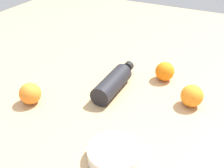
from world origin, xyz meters
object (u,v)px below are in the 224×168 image
object	(u,v)px
orange_1	(30,94)
orange_2	(192,96)
water_bottle	(115,81)
ceramic_bowl	(114,154)
orange_0	(165,71)

from	to	relation	value
orange_1	orange_2	world-z (taller)	orange_2
orange_1	orange_2	size ratio (longest dim) A/B	0.99
water_bottle	ceramic_bowl	distance (m)	0.36
water_bottle	orange_0	world-z (taller)	orange_0
water_bottle	ceramic_bowl	xyz separation A→B (m)	(-0.33, -0.16, -0.02)
water_bottle	orange_1	distance (m)	0.32
orange_2	ceramic_bowl	bearing A→B (deg)	159.68
orange_2	water_bottle	bearing A→B (deg)	96.00
orange_0	orange_2	distance (m)	0.19
orange_1	ceramic_bowl	xyz separation A→B (m)	(-0.11, -0.39, -0.02)
water_bottle	orange_0	bearing A→B (deg)	-44.21
orange_2	ceramic_bowl	size ratio (longest dim) A/B	0.53
ceramic_bowl	orange_2	bearing A→B (deg)	-20.32
water_bottle	orange_0	size ratio (longest dim) A/B	3.50
water_bottle	orange_1	size ratio (longest dim) A/B	3.45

